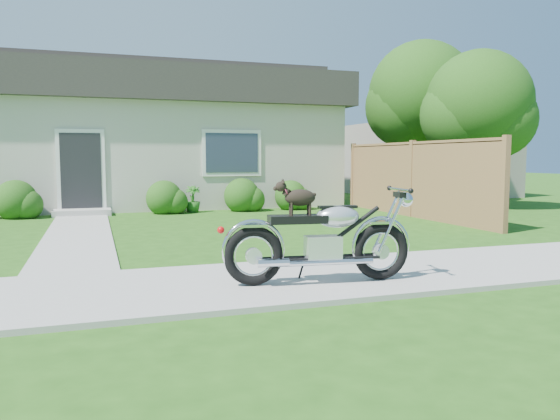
{
  "coord_description": "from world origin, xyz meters",
  "views": [
    {
      "loc": [
        -1.18,
        -6.03,
        1.46
      ],
      "look_at": [
        1.21,
        1.0,
        0.75
      ],
      "focal_mm": 35.0,
      "sensor_mm": 36.0,
      "label": 1
    }
  ],
  "objects_px": {
    "fence": "(412,179)",
    "potted_plant_right": "(193,199)",
    "house": "(132,136)",
    "tree_near": "(484,107)",
    "tree_far": "(426,99)",
    "motorcycle_with_dog": "(322,238)"
  },
  "relations": [
    {
      "from": "fence",
      "to": "potted_plant_right",
      "type": "xyz_separation_m",
      "value": [
        -5.0,
        2.8,
        -0.58
      ]
    },
    {
      "from": "house",
      "to": "tree_near",
      "type": "relative_size",
      "value": 2.81
    },
    {
      "from": "tree_far",
      "to": "potted_plant_right",
      "type": "xyz_separation_m",
      "value": [
        -7.82,
        -0.92,
        -3.01
      ]
    },
    {
      "from": "fence",
      "to": "potted_plant_right",
      "type": "distance_m",
      "value": 5.76
    },
    {
      "from": "tree_near",
      "to": "tree_far",
      "type": "xyz_separation_m",
      "value": [
        -0.11,
        2.69,
        0.5
      ]
    },
    {
      "from": "house",
      "to": "motorcycle_with_dog",
      "type": "height_order",
      "value": "house"
    },
    {
      "from": "fence",
      "to": "potted_plant_right",
      "type": "bearing_deg",
      "value": 150.74
    },
    {
      "from": "fence",
      "to": "potted_plant_right",
      "type": "height_order",
      "value": "fence"
    },
    {
      "from": "tree_near",
      "to": "motorcycle_with_dog",
      "type": "relative_size",
      "value": 2.02
    },
    {
      "from": "house",
      "to": "tree_far",
      "type": "distance_m",
      "value": 9.54
    },
    {
      "from": "potted_plant_right",
      "to": "motorcycle_with_dog",
      "type": "xyz_separation_m",
      "value": [
        -0.05,
        -8.92,
        0.19
      ]
    },
    {
      "from": "house",
      "to": "tree_near",
      "type": "distance_m",
      "value": 10.63
    },
    {
      "from": "potted_plant_right",
      "to": "motorcycle_with_dog",
      "type": "height_order",
      "value": "motorcycle_with_dog"
    },
    {
      "from": "motorcycle_with_dog",
      "to": "fence",
      "type": "bearing_deg",
      "value": 57.73
    },
    {
      "from": "house",
      "to": "motorcycle_with_dog",
      "type": "bearing_deg",
      "value": -84.2
    },
    {
      "from": "tree_far",
      "to": "motorcycle_with_dog",
      "type": "xyz_separation_m",
      "value": [
        -7.87,
        -9.85,
        -2.82
      ]
    },
    {
      "from": "tree_near",
      "to": "tree_far",
      "type": "bearing_deg",
      "value": 92.36
    },
    {
      "from": "house",
      "to": "fence",
      "type": "xyz_separation_m",
      "value": [
        6.3,
        -6.24,
        -1.22
      ]
    },
    {
      "from": "tree_far",
      "to": "potted_plant_right",
      "type": "relative_size",
      "value": 7.31
    },
    {
      "from": "potted_plant_right",
      "to": "tree_near",
      "type": "bearing_deg",
      "value": -12.54
    },
    {
      "from": "fence",
      "to": "tree_near",
      "type": "bearing_deg",
      "value": 19.47
    },
    {
      "from": "tree_near",
      "to": "motorcycle_with_dog",
      "type": "distance_m",
      "value": 10.97
    }
  ]
}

